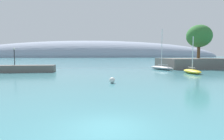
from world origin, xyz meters
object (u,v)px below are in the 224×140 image
Objects in this scene: mooring_buoy_white at (112,80)px; sailboat_grey_near_shore at (161,67)px; tree_clump_shore at (199,36)px; harbor_lamp_post at (14,54)px; sailboat_yellow_mid_mooring at (192,71)px.

sailboat_grey_near_shore is at bearing 52.60° from mooring_buoy_white.
tree_clump_shore reaches higher than harbor_lamp_post.
sailboat_grey_near_shore is at bearing -161.12° from tree_clump_shore.
sailboat_grey_near_shore is 2.74× the size of harbor_lamp_post.
tree_clump_shore is 19.90m from sailboat_yellow_mid_mooring.
tree_clump_shore is 38.81m from mooring_buoy_white.
sailboat_grey_near_shore is 12.97× the size of mooring_buoy_white.
tree_clump_shore is at bearing 41.15° from mooring_buoy_white.
harbor_lamp_post is (-36.11, 8.89, 3.33)m from sailboat_yellow_mid_mooring.
harbor_lamp_post is (-18.29, 19.28, 3.42)m from mooring_buoy_white.
sailboat_grey_near_shore reaches higher than sailboat_yellow_mid_mooring.
sailboat_yellow_mid_mooring is at bearing 176.31° from sailboat_grey_near_shore.
mooring_buoy_white is at bearing -138.85° from tree_clump_shore.
sailboat_yellow_mid_mooring is at bearing -126.35° from tree_clump_shore.
tree_clump_shore is 11.95× the size of mooring_buoy_white.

